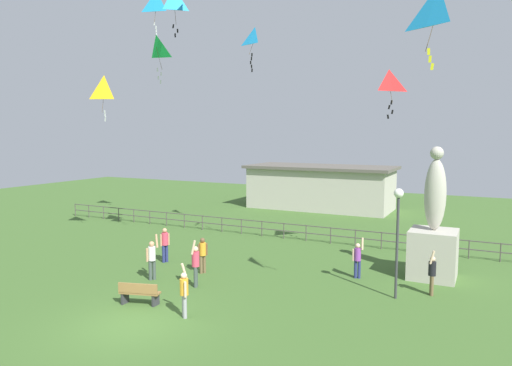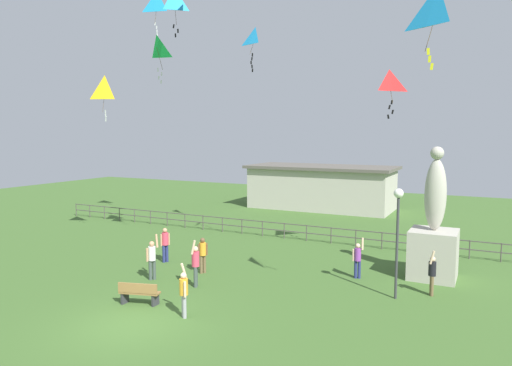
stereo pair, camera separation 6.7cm
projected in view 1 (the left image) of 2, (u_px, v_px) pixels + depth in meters
The scene contains 20 objects.
ground_plane at pixel (133, 325), 15.42m from camera, with size 80.00×80.00×0.00m, color #3D6028.
statue_monument at pixel (433, 240), 20.31m from camera, with size 1.95×1.95×5.72m.
lamppost at pixel (398, 218), 17.58m from camera, with size 0.36×0.36×4.23m.
park_bench at pixel (139, 293), 17.15m from camera, with size 1.55×0.81×0.85m.
person_0 at pixel (152, 257), 20.09m from camera, with size 0.44×0.46×1.98m.
person_1 at pixel (165, 243), 22.87m from camera, with size 0.31×0.48×1.69m.
person_2 at pixel (196, 263), 19.17m from camera, with size 0.32×0.54×1.99m.
person_3 at pixel (203, 253), 21.06m from camera, with size 0.30×0.43×1.62m.
person_4 at pixel (184, 291), 15.95m from camera, with size 0.40×0.46×1.84m.
person_5 at pixel (432, 272), 18.17m from camera, with size 0.29×0.49×1.82m.
person_6 at pixel (358, 258), 20.32m from camera, with size 0.49×0.29×1.81m.
kite_0 at pixel (255, 38), 27.12m from camera, with size 1.13×0.83×2.54m.
kite_1 at pixel (156, 48), 25.33m from camera, with size 1.01×1.18×2.48m.
kite_2 at pixel (157, 4), 29.88m from camera, with size 1.28×0.84×3.05m.
kite_3 at pixel (438, 9), 13.93m from camera, with size 1.23×1.02×2.49m.
kite_4 at pixel (389, 82), 21.77m from camera, with size 1.02×1.11×2.26m.
kite_7 at pixel (104, 89), 26.66m from camera, with size 1.12×0.86×2.58m.
kite_8 at pixel (174, 3), 23.57m from camera, with size 1.11×1.10×2.46m.
waterfront_railing at pixel (287, 229), 27.99m from camera, with size 36.02×0.06×0.95m.
pavilion_building at pixel (321, 187), 39.43m from camera, with size 12.14×5.53×3.60m.
Camera 1 is at (10.29, -11.45, 6.25)m, focal length 32.95 mm.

